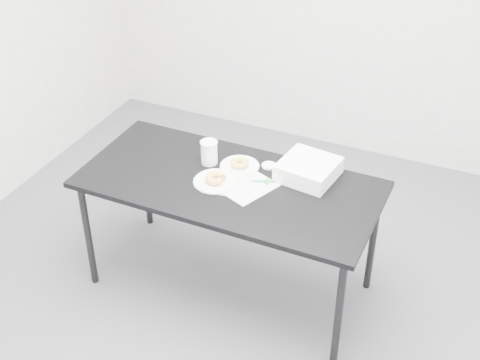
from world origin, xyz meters
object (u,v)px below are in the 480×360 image
at_px(plate_near, 216,181).
at_px(donut_far, 240,163).
at_px(plate_far, 240,166).
at_px(pen, 263,181).
at_px(coffee_cup, 209,152).
at_px(scorecard, 248,187).
at_px(donut_near, 216,178).
at_px(table, 229,191).
at_px(bakery_box, 308,169).

bearing_deg(plate_near, donut_far, 74.91).
xyz_separation_m(plate_near, plate_far, (0.06, 0.21, -0.00)).
distance_m(pen, coffee_cup, 0.38).
distance_m(scorecard, donut_far, 0.22).
distance_m(scorecard, donut_near, 0.19).
bearing_deg(donut_far, table, -86.01).
relative_size(donut_near, donut_far, 1.10).
relative_size(donut_near, coffee_cup, 0.82).
height_order(table, donut_near, donut_near).
distance_m(plate_near, plate_far, 0.21).
distance_m(table, donut_far, 0.19).
height_order(plate_near, coffee_cup, coffee_cup).
height_order(pen, donut_far, donut_far).
xyz_separation_m(table, plate_far, (-0.01, 0.17, 0.06)).
relative_size(scorecard, donut_far, 2.71).
bearing_deg(plate_near, bakery_box, 30.42).
xyz_separation_m(donut_far, bakery_box, (0.40, 0.06, 0.03)).
xyz_separation_m(donut_near, bakery_box, (0.45, 0.27, 0.02)).
distance_m(pen, donut_far, 0.21).
distance_m(pen, plate_far, 0.21).
bearing_deg(pen, bakery_box, 15.87).
bearing_deg(donut_far, plate_far, 0.00).
bearing_deg(donut_far, scorecard, -53.57).
xyz_separation_m(donut_far, coffee_cup, (-0.18, -0.04, 0.05)).
relative_size(coffee_cup, bakery_box, 0.48).
bearing_deg(bakery_box, coffee_cup, -162.64).
xyz_separation_m(table, scorecard, (0.12, -0.00, 0.06)).
distance_m(table, plate_near, 0.10).
xyz_separation_m(plate_near, coffee_cup, (-0.12, 0.17, 0.07)).
xyz_separation_m(coffee_cup, bakery_box, (0.58, 0.10, -0.02)).
bearing_deg(donut_near, plate_near, 90.00).
distance_m(plate_near, donut_far, 0.21).
bearing_deg(plate_near, table, 26.77).
relative_size(table, donut_far, 15.76).
bearing_deg(scorecard, bakery_box, 63.30).
xyz_separation_m(scorecard, plate_far, (-0.13, 0.17, 0.00)).
height_order(scorecard, plate_far, plate_far).
xyz_separation_m(pen, donut_far, (-0.19, 0.09, 0.02)).
bearing_deg(scorecard, pen, 74.95).
xyz_separation_m(scorecard, donut_near, (-0.18, -0.03, 0.03)).
bearing_deg(plate_near, donut_near, -90.00).
distance_m(table, donut_near, 0.12).
bearing_deg(pen, plate_near, -176.20).
relative_size(pen, coffee_cup, 0.94).
height_order(scorecard, donut_near, donut_near).
bearing_deg(pen, scorecard, -148.05).
height_order(pen, coffee_cup, coffee_cup).
xyz_separation_m(scorecard, pen, (0.06, 0.08, 0.01)).
relative_size(donut_near, bakery_box, 0.39).
bearing_deg(bakery_box, pen, -135.69).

